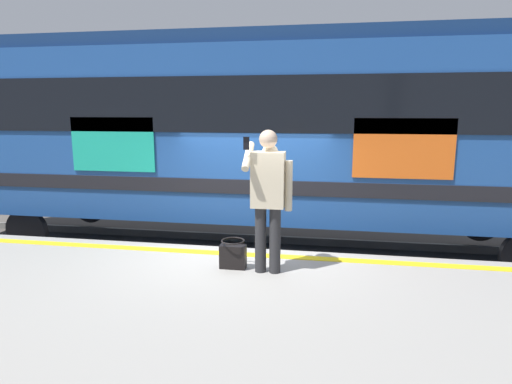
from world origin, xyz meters
TOP-DOWN VIEW (x-y plane):
  - ground_plane at (0.00, 0.00)m, footprint 25.11×25.11m
  - platform at (0.00, 2.58)m, footprint 12.63×5.17m
  - safety_line at (0.00, 0.30)m, footprint 12.38×0.16m
  - track_rail_near at (0.00, -1.65)m, footprint 16.42×0.08m
  - track_rail_far at (0.00, -3.09)m, footprint 16.42×0.08m
  - train_carriage at (0.07, -2.36)m, footprint 13.68×2.87m
  - passenger at (-0.50, 0.88)m, footprint 0.57×0.55m
  - handbag at (-0.04, 0.84)m, footprint 0.33×0.30m

SIDE VIEW (x-z plane):
  - ground_plane at x=0.00m, z-range 0.00..0.00m
  - track_rail_near at x=0.00m, z-range 0.00..0.16m
  - track_rail_far at x=0.00m, z-range 0.00..0.16m
  - platform at x=0.00m, z-range 0.00..0.88m
  - safety_line at x=0.00m, z-range 0.88..0.89m
  - handbag at x=-0.04m, z-range 0.87..1.24m
  - passenger at x=-0.50m, z-range 1.04..2.80m
  - train_carriage at x=0.07m, z-range 0.54..4.55m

